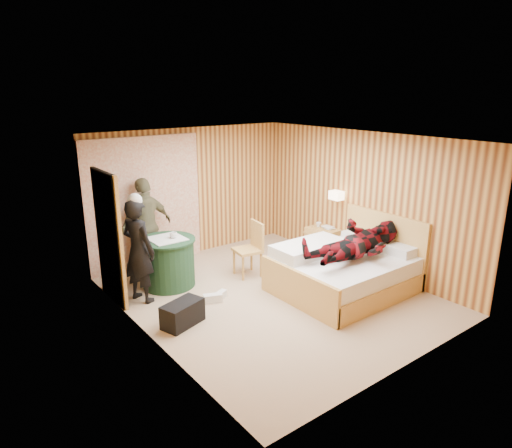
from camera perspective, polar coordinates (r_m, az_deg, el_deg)
floor at (r=7.45m, az=1.85°, el=-8.86°), size 4.20×5.00×0.01m
ceiling at (r=6.77m, az=2.05°, el=10.62°), size 4.20×5.00×0.01m
wall_back at (r=9.02m, az=-8.15°, el=3.93°), size 4.20×0.02×2.50m
wall_left at (r=5.97m, az=-13.92°, el=-3.02°), size 0.02×5.00×2.50m
wall_right at (r=8.45m, az=13.07°, el=2.80°), size 0.02×5.00×2.50m
curtain at (r=8.54m, az=-13.76°, el=2.56°), size 2.20×0.08×2.40m
doorway at (r=7.30m, az=-17.96°, el=-1.60°), size 0.06×0.90×2.05m
wall_lamp at (r=8.60m, az=10.04°, el=3.55°), size 0.26×0.24×0.16m
bed at (r=7.67m, az=11.04°, el=-5.67°), size 2.14×1.69×1.16m
nightstand at (r=9.01m, az=8.31°, el=-2.32°), size 0.46×0.62×0.60m
round_table at (r=7.79m, az=-10.93°, el=-4.66°), size 0.94×0.94×0.83m
chair_far at (r=8.36m, az=-13.42°, el=-2.44°), size 0.54×0.54×0.93m
chair_near at (r=8.04m, az=-0.55°, el=-2.58°), size 0.50×0.50×0.97m
duffel_bag at (r=6.60m, az=-9.16°, el=-11.00°), size 0.67×0.49×0.34m
sneaker_left at (r=7.23m, az=-5.43°, el=-9.22°), size 0.32×0.22×0.13m
sneaker_right at (r=7.34m, az=-4.48°, el=-8.86°), size 0.27×0.19×0.11m
woman_standing at (r=7.21m, az=-14.45°, el=-3.26°), size 0.57×0.70×1.64m
man_at_table at (r=8.33m, az=-13.54°, el=-0.20°), size 1.07×0.58×1.72m
man_on_bed at (r=7.33m, az=12.82°, el=-1.24°), size 0.86×0.67×1.77m
book_lower at (r=8.89m, az=8.62°, el=-0.58°), size 0.20×0.25×0.02m
book_upper at (r=8.88m, az=8.63°, el=-0.46°), size 0.17×0.23×0.02m
cup_nightstand at (r=9.00m, az=7.81°, el=-0.09°), size 0.13×0.13×0.09m
cup_table at (r=7.63m, az=-10.28°, el=-1.38°), size 0.16×0.16×0.10m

